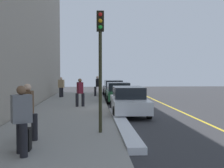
{
  "coord_description": "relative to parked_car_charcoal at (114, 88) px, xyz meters",
  "views": [
    {
      "loc": [
        16.25,
        -1.93,
        2.32
      ],
      "look_at": [
        -2.1,
        -0.68,
        1.53
      ],
      "focal_mm": 44.93,
      "sensor_mm": 36.0,
      "label": 1
    }
  ],
  "objects": [
    {
      "name": "parked_car_green",
      "position": [
        5.84,
        -0.05,
        -0.0
      ],
      "size": [
        4.13,
        1.9,
        1.51
      ],
      "color": "black",
      "rests_on": "ground"
    },
    {
      "name": "ground_plane",
      "position": [
        10.9,
        -0.07,
        -0.76
      ],
      "size": [
        56.0,
        56.0,
        0.0
      ],
      "primitive_type": "plane",
      "color": "#333335"
    },
    {
      "name": "sidewalk",
      "position": [
        10.9,
        -3.37,
        -0.68
      ],
      "size": [
        28.0,
        4.6,
        0.15
      ],
      "primitive_type": "cube",
      "color": "gray",
      "rests_on": "ground"
    },
    {
      "name": "lane_stripe_centre",
      "position": [
        10.9,
        3.13,
        -0.75
      ],
      "size": [
        28.0,
        0.14,
        0.01
      ],
      "primitive_type": "cube",
      "color": "gold",
      "rests_on": "ground"
    },
    {
      "name": "pedestrian_tan_coat",
      "position": [
        2.76,
        -4.74,
        0.32
      ],
      "size": [
        0.55,
        0.54,
        1.74
      ],
      "color": "black",
      "rests_on": "sidewalk"
    },
    {
      "name": "traffic_light_pole",
      "position": [
        17.2,
        -1.74,
        2.31
      ],
      "size": [
        0.35,
        0.26,
        4.31
      ],
      "color": "#2D2D19",
      "rests_on": "sidewalk"
    },
    {
      "name": "parked_car_charcoal",
      "position": [
        0.0,
        0.0,
        0.0
      ],
      "size": [
        4.37,
        2.0,
        1.51
      ],
      "color": "black",
      "rests_on": "ground"
    },
    {
      "name": "snow_bank_curb",
      "position": [
        15.26,
        -0.77,
        -0.65
      ],
      "size": [
        8.59,
        0.56,
        0.22
      ],
      "primitive_type": "cube",
      "color": "white",
      "rests_on": "ground"
    },
    {
      "name": "pedestrian_burgundy_coat",
      "position": [
        9.53,
        -2.81,
        0.33
      ],
      "size": [
        0.55,
        0.56,
        1.76
      ],
      "color": "black",
      "rests_on": "sidewalk"
    },
    {
      "name": "parked_car_white",
      "position": [
        12.07,
        -0.06,
        0.0
      ],
      "size": [
        4.62,
        1.96,
        1.51
      ],
      "color": "black",
      "rests_on": "ground"
    },
    {
      "name": "pedestrian_brown_coat",
      "position": [
        18.23,
        -4.05,
        0.35
      ],
      "size": [
        0.5,
        0.59,
        1.8
      ],
      "color": "black",
      "rests_on": "sidewalk"
    },
    {
      "name": "pedestrian_grey_coat",
      "position": [
        19.81,
        -3.85,
        0.36
      ],
      "size": [
        0.56,
        0.58,
        1.82
      ],
      "color": "black",
      "rests_on": "sidewalk"
    },
    {
      "name": "rolling_suitcase",
      "position": [
        19.36,
        -3.83,
        -0.29
      ],
      "size": [
        0.34,
        0.22,
        0.98
      ],
      "color": "black",
      "rests_on": "sidewalk"
    },
    {
      "name": "pedestrian_black_coat",
      "position": [
        1.97,
        -1.59,
        0.36
      ],
      "size": [
        0.49,
        0.6,
        1.82
      ],
      "color": "black",
      "rests_on": "sidewalk"
    }
  ]
}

